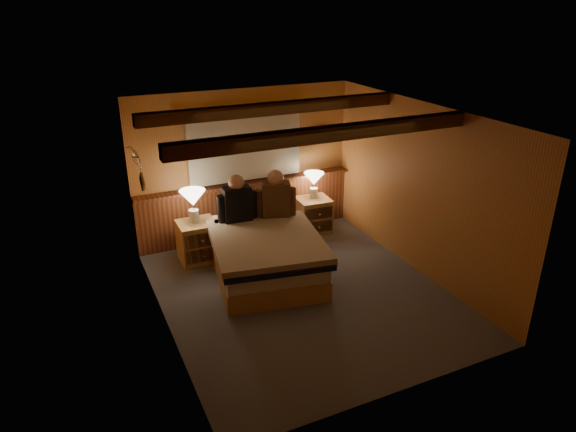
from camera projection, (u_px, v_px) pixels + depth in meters
floor at (302, 292)px, 6.89m from camera, size 4.20×4.20×0.00m
ceiling at (304, 115)px, 5.95m from camera, size 4.20×4.20×0.00m
wall_back at (244, 165)px, 8.18m from camera, size 3.60×0.00×3.60m
wall_left at (159, 236)px, 5.73m from camera, size 0.00×4.20×4.20m
wall_right at (419, 189)px, 7.12m from camera, size 0.00×4.20×4.20m
wall_front at (405, 290)px, 4.67m from camera, size 3.60×0.00×3.60m
wainscot at (247, 207)px, 8.40m from camera, size 3.60×0.23×0.94m
curtain_window at (245, 146)px, 7.99m from camera, size 2.18×0.09×1.11m
ceiling_beams at (298, 120)px, 6.11m from camera, size 3.60×1.65×0.16m
coat_rail at (137, 158)px, 6.89m from camera, size 0.05×0.55×0.24m
framed_print at (320, 135)px, 8.54m from camera, size 0.30×0.04×0.25m
bed at (266, 255)px, 7.18m from camera, size 1.73×2.08×0.64m
nightstand_left at (198, 241)px, 7.65m from camera, size 0.56×0.50×0.61m
nightstand_right at (313, 215)px, 8.60m from camera, size 0.57×0.52×0.59m
lamp_left at (193, 200)px, 7.42m from camera, size 0.38×0.38×0.49m
lamp_right at (314, 180)px, 8.42m from camera, size 0.33×0.33×0.43m
person_left at (237, 201)px, 7.45m from camera, size 0.60×0.26×0.72m
person_right at (276, 197)px, 7.60m from camera, size 0.59×0.35×0.74m
duffel_bag at (203, 248)px, 7.74m from camera, size 0.57×0.37×0.39m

